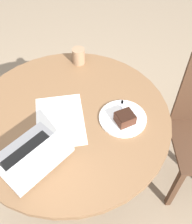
{
  "coord_description": "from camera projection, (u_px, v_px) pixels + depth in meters",
  "views": [
    {
      "loc": [
        0.9,
        0.02,
        1.84
      ],
      "look_at": [
        0.03,
        0.14,
        0.81
      ],
      "focal_mm": 42.0,
      "sensor_mm": 36.0,
      "label": 1
    }
  ],
  "objects": [
    {
      "name": "ground_plane",
      "position": [
        78.0,
        180.0,
        1.98
      ],
      "size": [
        12.0,
        12.0,
        0.0
      ],
      "primitive_type": "plane",
      "color": "gray"
    },
    {
      "name": "dining_table",
      "position": [
        72.0,
        136.0,
        1.54
      ],
      "size": [
        1.07,
        1.07,
        0.77
      ],
      "color": "brown",
      "rests_on": "ground_plane"
    },
    {
      "name": "paper_document",
      "position": [
        60.0,
        120.0,
        1.36
      ],
      "size": [
        0.35,
        0.26,
        0.0
      ],
      "rotation": [
        0.0,
        0.0,
        0.03
      ],
      "color": "white",
      "rests_on": "dining_table"
    },
    {
      "name": "plate",
      "position": [
        123.0,
        118.0,
        1.37
      ],
      "size": [
        0.25,
        0.25,
        0.01
      ],
      "color": "white",
      "rests_on": "dining_table"
    },
    {
      "name": "cake_slice",
      "position": [
        125.0,
        118.0,
        1.32
      ],
      "size": [
        0.1,
        0.11,
        0.06
      ],
      "rotation": [
        0.0,
        0.0,
        1.89
      ],
      "color": "#472619",
      "rests_on": "plate"
    },
    {
      "name": "fork",
      "position": [
        121.0,
        109.0,
        1.4
      ],
      "size": [
        0.17,
        0.07,
        0.0
      ],
      "rotation": [
        0.0,
        0.0,
        2.86
      ],
      "color": "silver",
      "rests_on": "plate"
    },
    {
      "name": "coffee_glass",
      "position": [
        79.0,
        56.0,
        1.63
      ],
      "size": [
        0.08,
        0.08,
        0.1
      ],
      "color": "#997556",
      "rests_on": "dining_table"
    },
    {
      "name": "laptop",
      "position": [
        34.0,
        157.0,
        1.18
      ],
      "size": [
        0.39,
        0.4,
        0.24
      ],
      "rotation": [
        0.0,
        0.0,
        8.55
      ],
      "color": "silver",
      "rests_on": "dining_table"
    }
  ]
}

